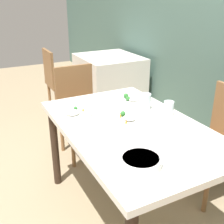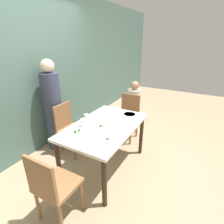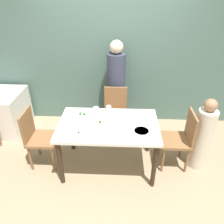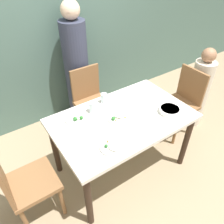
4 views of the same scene
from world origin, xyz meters
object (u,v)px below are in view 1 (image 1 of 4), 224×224
chair_adult_spot (218,138)px  bowl_curry (141,162)px  plate_rice_adult (127,120)px  glass_water_tall (169,108)px

chair_adult_spot → bowl_curry: (0.35, -0.95, 0.28)m
bowl_curry → plate_rice_adult: 0.51m
chair_adult_spot → bowl_curry: size_ratio=4.26×
bowl_curry → glass_water_tall: size_ratio=2.01×
bowl_curry → glass_water_tall: (-0.43, 0.50, 0.02)m
plate_rice_adult → glass_water_tall: (0.03, 0.31, 0.04)m
chair_adult_spot → plate_rice_adult: size_ratio=4.06×
plate_rice_adult → glass_water_tall: 0.31m
plate_rice_adult → bowl_curry: bearing=-22.8°
bowl_curry → glass_water_tall: glass_water_tall is taller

